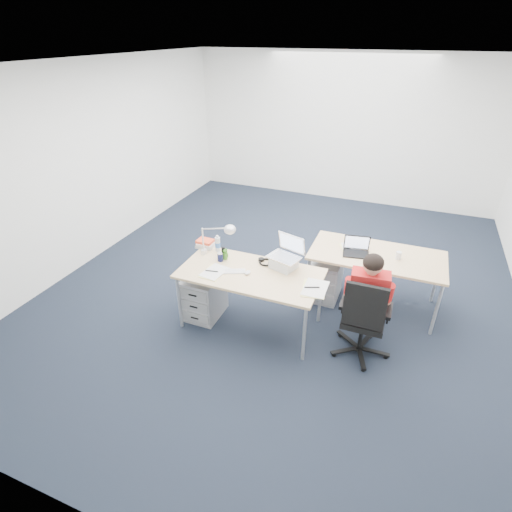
# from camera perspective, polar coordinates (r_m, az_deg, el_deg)

# --- Properties ---
(floor) EXTENTS (7.00, 7.00, 0.00)m
(floor) POSITION_cam_1_polar(r_m,az_deg,el_deg) (5.67, 4.19, -3.73)
(floor) COLOR black
(floor) RESTS_ON ground
(room) EXTENTS (6.02, 7.02, 2.80)m
(room) POSITION_cam_1_polar(r_m,az_deg,el_deg) (4.94, 4.93, 13.12)
(room) COLOR white
(room) RESTS_ON ground
(desk_near) EXTENTS (1.60, 0.80, 0.73)m
(desk_near) POSITION_cam_1_polar(r_m,az_deg,el_deg) (4.52, -0.82, -2.86)
(desk_near) COLOR #D8B27C
(desk_near) RESTS_ON ground
(desk_far) EXTENTS (1.60, 0.80, 0.73)m
(desk_far) POSITION_cam_1_polar(r_m,az_deg,el_deg) (5.08, 16.86, -0.25)
(desk_far) COLOR #D8B27C
(desk_far) RESTS_ON ground
(office_chair) EXTENTS (0.64, 0.64, 1.01)m
(office_chair) POSITION_cam_1_polar(r_m,az_deg,el_deg) (4.49, 14.80, -10.55)
(office_chair) COLOR black
(office_chair) RESTS_ON ground
(seated_person) EXTENTS (0.40, 0.69, 1.22)m
(seated_person) POSITION_cam_1_polar(r_m,az_deg,el_deg) (4.44, 15.54, -5.95)
(seated_person) COLOR red
(seated_person) RESTS_ON ground
(drawer_pedestal_near) EXTENTS (0.40, 0.50, 0.55)m
(drawer_pedestal_near) POSITION_cam_1_polar(r_m,az_deg,el_deg) (4.94, -7.39, -5.62)
(drawer_pedestal_near) COLOR #AAACB0
(drawer_pedestal_near) RESTS_ON ground
(drawer_pedestal_far) EXTENTS (0.40, 0.50, 0.55)m
(drawer_pedestal_far) POSITION_cam_1_polar(r_m,az_deg,el_deg) (5.31, 9.78, -3.09)
(drawer_pedestal_far) COLOR #AAACB0
(drawer_pedestal_far) RESTS_ON ground
(silver_laptop) EXTENTS (0.41, 0.37, 0.37)m
(silver_laptop) POSITION_cam_1_polar(r_m,az_deg,el_deg) (4.50, 4.04, 0.34)
(silver_laptop) COLOR silver
(silver_laptop) RESTS_ON desk_near
(wireless_keyboard) EXTENTS (0.26, 0.19, 0.01)m
(wireless_keyboard) POSITION_cam_1_polar(r_m,az_deg,el_deg) (4.51, -3.07, -2.18)
(wireless_keyboard) COLOR white
(wireless_keyboard) RESTS_ON desk_near
(computer_mouse) EXTENTS (0.06, 0.10, 0.03)m
(computer_mouse) POSITION_cam_1_polar(r_m,az_deg,el_deg) (4.46, -1.20, -2.38)
(computer_mouse) COLOR white
(computer_mouse) RESTS_ON desk_near
(headphones) EXTENTS (0.26, 0.23, 0.04)m
(headphones) POSITION_cam_1_polar(r_m,az_deg,el_deg) (4.66, 1.45, -0.82)
(headphones) COLOR black
(headphones) RESTS_ON desk_near
(can_koozie) EXTENTS (0.07, 0.07, 0.11)m
(can_koozie) POSITION_cam_1_polar(r_m,az_deg,el_deg) (4.70, -5.13, -0.11)
(can_koozie) COLOR #13183E
(can_koozie) RESTS_ON desk_near
(water_bottle) EXTENTS (0.08, 0.08, 0.21)m
(water_bottle) POSITION_cam_1_polar(r_m,az_deg,el_deg) (4.90, -5.50, 1.83)
(water_bottle) COLOR silver
(water_bottle) RESTS_ON desk_near
(bear_figurine) EXTENTS (0.08, 0.07, 0.15)m
(bear_figurine) POSITION_cam_1_polar(r_m,az_deg,el_deg) (4.73, -4.43, 0.34)
(bear_figurine) COLOR #256C1C
(bear_figurine) RESTS_ON desk_near
(book_stack) EXTENTS (0.22, 0.16, 0.10)m
(book_stack) POSITION_cam_1_polar(r_m,az_deg,el_deg) (5.03, -7.23, 1.77)
(book_stack) COLOR silver
(book_stack) RESTS_ON desk_near
(cordless_phone) EXTENTS (0.05, 0.03, 0.15)m
(cordless_phone) POSITION_cam_1_polar(r_m,az_deg,el_deg) (4.73, -4.65, 0.43)
(cordless_phone) COLOR black
(cordless_phone) RESTS_ON desk_near
(papers_left) EXTENTS (0.26, 0.34, 0.01)m
(papers_left) POSITION_cam_1_polar(r_m,az_deg,el_deg) (4.51, -6.11, -2.31)
(papers_left) COLOR #FFF893
(papers_left) RESTS_ON desk_near
(papers_right) EXTENTS (0.26, 0.36, 0.01)m
(papers_right) POSITION_cam_1_polar(r_m,az_deg,el_deg) (4.25, 8.28, -4.64)
(papers_right) COLOR #FFF893
(papers_right) RESTS_ON desk_near
(sunglasses) EXTENTS (0.09, 0.06, 0.02)m
(sunglasses) POSITION_cam_1_polar(r_m,az_deg,el_deg) (4.60, 3.93, -1.44)
(sunglasses) COLOR black
(sunglasses) RESTS_ON desk_near
(desk_lamp) EXTENTS (0.41, 0.16, 0.46)m
(desk_lamp) POSITION_cam_1_polar(r_m,az_deg,el_deg) (4.74, -6.14, 2.50)
(desk_lamp) COLOR silver
(desk_lamp) RESTS_ON desk_near
(dark_laptop) EXTENTS (0.35, 0.35, 0.22)m
(dark_laptop) POSITION_cam_1_polar(r_m,az_deg,el_deg) (4.94, 14.22, 1.36)
(dark_laptop) COLOR black
(dark_laptop) RESTS_ON desk_far
(far_cup) EXTENTS (0.08, 0.08, 0.09)m
(far_cup) POSITION_cam_1_polar(r_m,az_deg,el_deg) (5.02, 19.69, 0.08)
(far_cup) COLOR white
(far_cup) RESTS_ON desk_far
(far_papers) EXTENTS (0.31, 0.36, 0.01)m
(far_papers) POSITION_cam_1_polar(r_m,az_deg,el_deg) (5.09, 13.32, 0.96)
(far_papers) COLOR white
(far_papers) RESTS_ON desk_far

